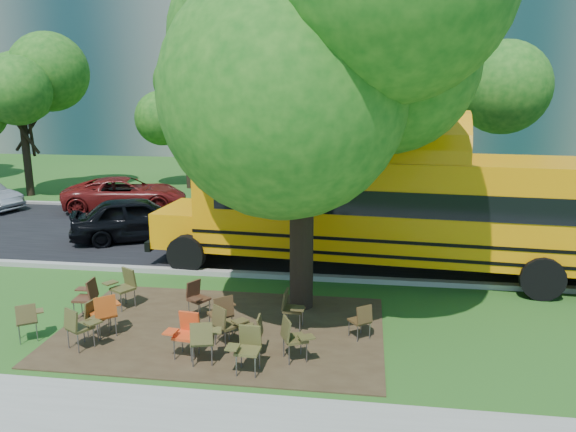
# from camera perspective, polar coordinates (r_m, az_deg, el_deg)

# --- Properties ---
(ground) EXTENTS (160.00, 160.00, 0.00)m
(ground) POSITION_cam_1_polar(r_m,az_deg,el_deg) (13.35, -10.41, -10.18)
(ground) COLOR #25541A
(ground) RESTS_ON ground
(dirt_patch) EXTENTS (7.00, 4.50, 0.03)m
(dirt_patch) POSITION_cam_1_polar(r_m,az_deg,el_deg) (12.63, -6.74, -11.37)
(dirt_patch) COLOR #382819
(dirt_patch) RESTS_ON ground
(asphalt_road) EXTENTS (80.00, 8.00, 0.04)m
(asphalt_road) POSITION_cam_1_polar(r_m,az_deg,el_deg) (19.72, -4.05, -2.15)
(asphalt_road) COLOR black
(asphalt_road) RESTS_ON ground
(kerb_near) EXTENTS (80.00, 0.25, 0.14)m
(kerb_near) POSITION_cam_1_polar(r_m,az_deg,el_deg) (16.00, -7.05, -5.76)
(kerb_near) COLOR gray
(kerb_near) RESTS_ON ground
(kerb_far) EXTENTS (80.00, 0.25, 0.14)m
(kerb_far) POSITION_cam_1_polar(r_m,az_deg,el_deg) (23.61, -1.98, 0.59)
(kerb_far) COLOR gray
(kerb_far) RESTS_ON ground
(building_main) EXTENTS (38.00, 16.00, 22.00)m
(building_main) POSITION_cam_1_polar(r_m,az_deg,el_deg) (49.41, -6.48, 19.91)
(building_main) COLOR slate
(building_main) RESTS_ON ground
(bg_tree_0) EXTENTS (5.20, 5.20, 7.18)m
(bg_tree_0) POSITION_cam_1_polar(r_m,az_deg,el_deg) (29.35, -25.53, 10.69)
(bg_tree_0) COLOR black
(bg_tree_0) RESTS_ON ground
(bg_tree_2) EXTENTS (4.80, 4.80, 6.62)m
(bg_tree_2) POSITION_cam_1_polar(r_m,az_deg,el_deg) (29.04, -10.26, 11.03)
(bg_tree_2) COLOR black
(bg_tree_2) RESTS_ON ground
(bg_tree_3) EXTENTS (5.60, 5.60, 7.84)m
(bg_tree_3) POSITION_cam_1_polar(r_m,az_deg,el_deg) (25.88, 17.28, 12.21)
(bg_tree_3) COLOR black
(bg_tree_3) RESTS_ON ground
(main_tree) EXTENTS (7.20, 7.20, 9.57)m
(main_tree) POSITION_cam_1_polar(r_m,az_deg,el_deg) (12.72, 1.49, 16.39)
(main_tree) COLOR black
(main_tree) RESTS_ON ground
(school_bus) EXTENTS (13.65, 3.98, 3.29)m
(school_bus) POSITION_cam_1_polar(r_m,az_deg,el_deg) (15.99, 12.23, 0.86)
(school_bus) COLOR orange
(school_bus) RESTS_ON ground
(chair_0) EXTENTS (0.56, 0.71, 0.85)m
(chair_0) POSITION_cam_1_polar(r_m,az_deg,el_deg) (13.06, -24.93, -9.32)
(chair_0) COLOR brown
(chair_0) RESTS_ON ground
(chair_1) EXTENTS (0.76, 0.60, 0.91)m
(chair_1) POSITION_cam_1_polar(r_m,az_deg,el_deg) (12.21, -20.54, -10.29)
(chair_1) COLOR #47421E
(chair_1) RESTS_ON ground
(chair_2) EXTENTS (0.66, 0.83, 0.97)m
(chair_2) POSITION_cam_1_polar(r_m,az_deg,el_deg) (12.60, -18.08, -9.15)
(chair_2) COLOR #BB4914
(chair_2) RESTS_ON ground
(chair_3) EXTENTS (0.64, 0.54, 0.91)m
(chair_3) POSITION_cam_1_polar(r_m,az_deg,el_deg) (11.38, -10.34, -11.35)
(chair_3) COLOR red
(chair_3) RESTS_ON ground
(chair_4) EXTENTS (0.62, 0.66, 0.92)m
(chair_4) POSITION_cam_1_polar(r_m,az_deg,el_deg) (11.03, -8.60, -12.10)
(chair_4) COLOR brown
(chair_4) RESTS_ON ground
(chair_5) EXTENTS (0.60, 0.53, 0.90)m
(chair_5) POSITION_cam_1_polar(r_m,az_deg,el_deg) (10.67, -4.18, -12.93)
(chair_5) COLOR #4C4821
(chair_5) RESTS_ON ground
(chair_6) EXTENTS (0.50, 0.54, 0.83)m
(chair_6) POSITION_cam_1_polar(r_m,az_deg,el_deg) (11.32, -3.47, -11.58)
(chair_6) COLOR #4C4221
(chair_6) RESTS_ON ground
(chair_7) EXTENTS (0.72, 0.62, 0.91)m
(chair_7) POSITION_cam_1_polar(r_m,az_deg,el_deg) (11.01, 0.50, -12.02)
(chair_7) COLOR #48411F
(chair_7) RESTS_ON ground
(chair_8) EXTENTS (0.58, 0.62, 0.95)m
(chair_8) POSITION_cam_1_polar(r_m,az_deg,el_deg) (13.70, -19.71, -7.50)
(chair_8) COLOR #4A2A1A
(chair_8) RESTS_ON ground
(chair_9) EXTENTS (0.82, 0.65, 0.97)m
(chair_9) POSITION_cam_1_polar(r_m,az_deg,el_deg) (14.06, -16.34, -6.65)
(chair_9) COLOR #4C4621
(chair_9) RESTS_ON ground
(chair_10) EXTENTS (0.57, 0.72, 0.86)m
(chair_10) POSITION_cam_1_polar(r_m,az_deg,el_deg) (13.16, -9.29, -7.98)
(chair_10) COLOR #422617
(chair_10) RESTS_ON ground
(chair_11) EXTENTS (0.63, 0.79, 0.93)m
(chair_11) POSITION_cam_1_polar(r_m,az_deg,el_deg) (12.14, -6.66, -9.53)
(chair_11) COLOR #49311A
(chair_11) RESTS_ON ground
(chair_12) EXTENTS (0.53, 0.60, 0.90)m
(chair_12) POSITION_cam_1_polar(r_m,az_deg,el_deg) (12.37, 0.28, -9.10)
(chair_12) COLOR #443A1D
(chair_12) RESTS_ON ground
(chair_13) EXTENTS (0.53, 0.67, 0.80)m
(chair_13) POSITION_cam_1_polar(r_m,az_deg,el_deg) (12.03, 7.52, -10.21)
(chair_13) COLOR #473219
(chair_13) RESTS_ON ground
(chair_14) EXTENTS (0.47, 0.59, 0.80)m
(chair_14) POSITION_cam_1_polar(r_m,az_deg,el_deg) (12.75, -19.03, -9.47)
(chair_14) COLOR #4D4421
(chair_14) RESTS_ON ground
(chair_15) EXTENTS (0.79, 0.62, 0.92)m
(chair_15) POSITION_cam_1_polar(r_m,az_deg,el_deg) (11.62, -6.37, -10.66)
(chair_15) COLOR #493F1F
(chair_15) RESTS_ON ground
(black_car) EXTENTS (4.81, 3.46, 1.52)m
(black_car) POSITION_cam_1_polar(r_m,az_deg,el_deg) (19.89, -14.95, -0.24)
(black_car) COLOR black
(black_car) RESTS_ON ground
(bg_car_red) EXTENTS (5.50, 3.63, 1.40)m
(bg_car_red) POSITION_cam_1_polar(r_m,az_deg,el_deg) (24.80, -16.18, 2.18)
(bg_car_red) COLOR #611210
(bg_car_red) RESTS_ON ground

